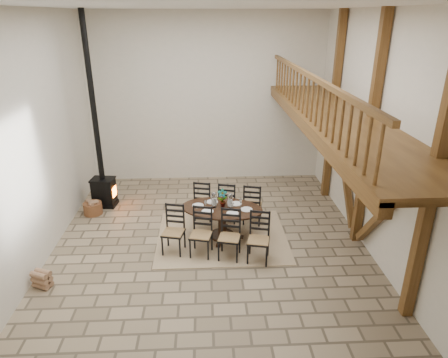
{
  "coord_description": "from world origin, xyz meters",
  "views": [
    {
      "loc": [
        -0.08,
        -7.91,
        4.86
      ],
      "look_at": [
        0.34,
        0.4,
        1.41
      ],
      "focal_mm": 32.0,
      "sensor_mm": 36.0,
      "label": 1
    }
  ],
  "objects_px": {
    "dining_table": "(221,224)",
    "log_stack": "(42,279)",
    "wood_stove": "(101,166)",
    "log_basket": "(93,208)"
  },
  "relations": [
    {
      "from": "dining_table",
      "to": "log_basket",
      "type": "relative_size",
      "value": 5.19
    },
    {
      "from": "log_basket",
      "to": "log_stack",
      "type": "xyz_separation_m",
      "value": [
        -0.2,
        -3.04,
        0.0
      ]
    },
    {
      "from": "dining_table",
      "to": "log_basket",
      "type": "height_order",
      "value": "dining_table"
    },
    {
      "from": "wood_stove",
      "to": "log_basket",
      "type": "distance_m",
      "value": 1.11
    },
    {
      "from": "dining_table",
      "to": "log_stack",
      "type": "distance_m",
      "value": 3.86
    },
    {
      "from": "wood_stove",
      "to": "log_basket",
      "type": "relative_size",
      "value": 10.51
    },
    {
      "from": "wood_stove",
      "to": "log_stack",
      "type": "xyz_separation_m",
      "value": [
        -0.41,
        -3.53,
        -0.96
      ]
    },
    {
      "from": "log_stack",
      "to": "dining_table",
      "type": "bearing_deg",
      "value": 24.52
    },
    {
      "from": "dining_table",
      "to": "wood_stove",
      "type": "xyz_separation_m",
      "value": [
        -3.1,
        1.93,
        0.74
      ]
    },
    {
      "from": "wood_stove",
      "to": "log_basket",
      "type": "xyz_separation_m",
      "value": [
        -0.21,
        -0.49,
        -0.97
      ]
    }
  ]
}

